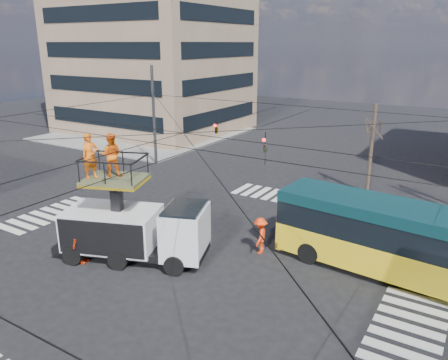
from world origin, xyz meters
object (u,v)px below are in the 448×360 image
at_px(traffic_cone, 64,225).
at_px(worker_ground, 81,243).
at_px(utility_truck, 134,219).
at_px(city_bus, 409,242).
at_px(flagger, 260,236).

xyz_separation_m(traffic_cone, worker_ground, (3.68, -1.97, 0.65)).
bearing_deg(utility_truck, traffic_cone, 156.28).
height_order(city_bus, flagger, city_bus).
distance_m(worker_ground, flagger, 8.30).
distance_m(utility_truck, flagger, 5.96).
xyz_separation_m(city_bus, worker_ground, (-12.88, -6.23, -0.75)).
relative_size(traffic_cone, flagger, 0.36).
distance_m(traffic_cone, worker_ground, 4.23).
bearing_deg(flagger, utility_truck, -67.58).
bearing_deg(traffic_cone, utility_truck, -3.32).
xyz_separation_m(utility_truck, traffic_cone, (-5.48, 0.32, -1.66)).
xyz_separation_m(worker_ground, flagger, (6.49, 5.16, -0.08)).
relative_size(city_bus, flagger, 6.42).
xyz_separation_m(city_bus, traffic_cone, (-16.56, -4.25, -1.40)).
xyz_separation_m(city_bus, flagger, (-6.38, -1.07, -0.83)).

